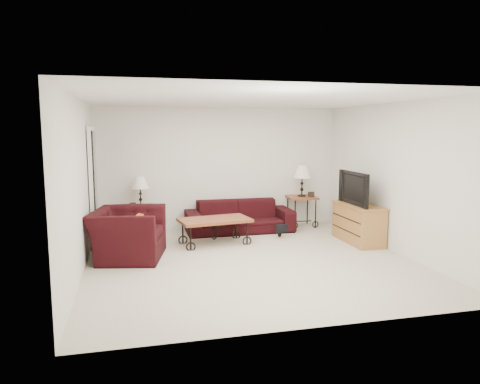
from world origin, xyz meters
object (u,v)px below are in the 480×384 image
sofa (239,216)px  side_table_right (301,211)px  armchair (128,234)px  television (358,188)px  side_table_left (141,220)px  backpack (280,225)px  tv_stand (358,223)px  lamp_left (140,191)px  coffee_table (215,231)px  lamp_right (302,181)px

sofa → side_table_right: size_ratio=3.29×
sofa → armchair: size_ratio=1.77×
side_table_right → television: bearing=-71.6°
side_table_left → backpack: size_ratio=1.22×
side_table_right → tv_stand: size_ratio=0.56×
television → armchair: bearing=-88.8°
backpack → lamp_left: bearing=-174.8°
television → side_table_right: bearing=-161.6°
coffee_table → tv_stand: tv_stand is taller
side_table_left → backpack: (2.59, -0.80, -0.05)m
side_table_right → backpack: 1.11m
side_table_right → lamp_right: (0.00, 0.00, 0.65)m
side_table_right → tv_stand: tv_stand is taller
side_table_right → armchair: 3.92m
lamp_left → tv_stand: bearing=-21.3°
side_table_left → lamp_right: 3.41m
side_table_left → coffee_table: bearing=-39.5°
sofa → armchair: armchair is taller
tv_stand → television: television is taller
lamp_left → armchair: size_ratio=0.47×
lamp_left → lamp_right: (3.34, 0.00, 0.12)m
armchair → side_table_right: bearing=-53.9°
television → coffee_table: bearing=-100.1°
coffee_table → armchair: 1.62m
tv_stand → television: bearing=180.0°
lamp_left → tv_stand: size_ratio=0.49×
coffee_table → side_table_right: bearing=26.9°
sofa → lamp_left: bearing=174.7°
lamp_right → armchair: (-3.58, -1.60, -0.59)m
side_table_right → lamp_left: lamp_left is taller
lamp_left → sofa: bearing=-5.3°
side_table_right → armchair: size_ratio=0.54×
tv_stand → television: 0.65m
side_table_left → tv_stand: tv_stand is taller
coffee_table → television: bearing=-10.1°
sofa → television: size_ratio=2.06×
lamp_right → armchair: bearing=-156.0°
armchair → tv_stand: size_ratio=1.04×
lamp_right → television: (0.50, -1.51, 0.02)m
armchair → tv_stand: bearing=-76.6°
sofa → side_table_right: side_table_right is taller
side_table_right → armchair: bearing=-156.0°
sofa → side_table_right: (1.40, 0.18, 0.01)m
lamp_left → backpack: 2.78m
coffee_table → tv_stand: (2.59, -0.46, 0.12)m
sofa → side_table_left: (-1.94, 0.18, -0.03)m
side_table_right → lamp_left: bearing=-180.0°
side_table_left → coffee_table: (1.27, -1.05, -0.05)m
lamp_right → sofa: bearing=-172.7°
side_table_right → television: television is taller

